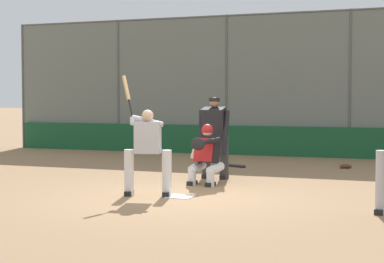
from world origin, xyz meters
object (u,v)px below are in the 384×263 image
catcher_behind_plate (205,153)px  umpire_home (214,135)px  spare_bat_near_backstop (235,166)px  batter_at_plate (147,149)px  fielding_glove_on_dirt (345,166)px

catcher_behind_plate → umpire_home: (0.14, -0.95, 0.30)m
umpire_home → spare_bat_near_backstop: umpire_home is taller
batter_at_plate → spare_bat_near_backstop: batter_at_plate is taller
batter_at_plate → catcher_behind_plate: 1.72m
umpire_home → batter_at_plate: bearing=84.3°
catcher_behind_plate → umpire_home: size_ratio=0.69×
spare_bat_near_backstop → fielding_glove_on_dirt: fielding_glove_on_dirt is taller
catcher_behind_plate → umpire_home: 1.00m
catcher_behind_plate → fielding_glove_on_dirt: (-2.14, -3.87, -0.55)m
umpire_home → fielding_glove_on_dirt: (-2.28, -2.92, -0.85)m
catcher_behind_plate → batter_at_plate: bearing=84.1°
catcher_behind_plate → umpire_home: umpire_home is taller
umpire_home → fielding_glove_on_dirt: bearing=-126.5°
spare_bat_near_backstop → fielding_glove_on_dirt: bearing=36.9°
batter_at_plate → catcher_behind_plate: size_ratio=1.77×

